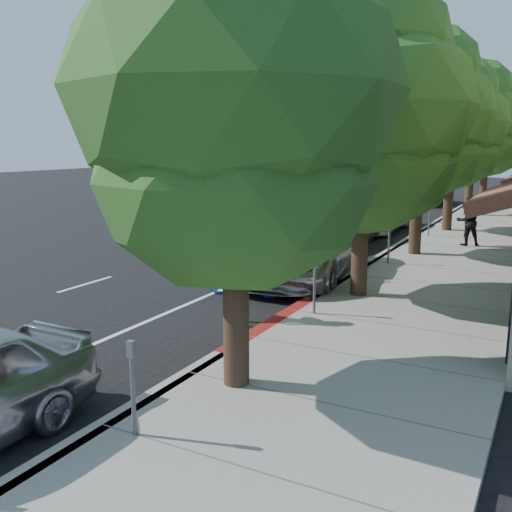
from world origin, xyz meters
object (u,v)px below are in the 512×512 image
Objects in this scene: dark_suv_far at (430,191)px; pedestrian at (468,221)px; street_tree_1 at (365,111)px; street_tree_2 at (422,116)px; street_tree_3 at (453,125)px; street_tree_4 at (474,119)px; street_tree_5 at (488,125)px; bicycle at (243,275)px; cyclist at (242,283)px; dark_sedan at (338,226)px; silver_suv at (301,249)px; white_pickup at (379,213)px; street_tree_0 at (235,99)px.

dark_suv_far is 15.82m from pedestrian.
street_tree_2 is at bearing 90.00° from street_tree_1.
street_tree_4 reaches higher than street_tree_3.
street_tree_5 is at bearing 90.00° from street_tree_4.
street_tree_3 is 5.16m from pedestrian.
street_tree_4 is at bearing 90.00° from street_tree_1.
bicycle is at bearing -159.68° from street_tree_1.
street_tree_5 reaches higher than pedestrian.
street_tree_1 is 12.00m from street_tree_3.
cyclist is 2.30m from bicycle.
street_tree_3 is 1.52× the size of dark_suv_far.
street_tree_5 is 27.32m from cyclist.
dark_sedan is 0.91× the size of dark_suv_far.
silver_suv is 1.18× the size of white_pickup.
white_pickup is 2.90× the size of pedestrian.
street_tree_0 is 14.92m from pedestrian.
cyclist reaches higher than white_pickup.
street_tree_1 reaches higher than pedestrian.
bicycle is at bearing 15.77° from cyclist.
cyclist is 1.04× the size of pedestrian.
pedestrian is at bearing -69.43° from street_tree_3.
pedestrian is (1.33, -9.53, -3.97)m from street_tree_4.
dark_sedan is 0.87× the size of white_pickup.
dark_suv_far is (-3.10, 17.66, -3.84)m from street_tree_2.
street_tree_4 is 0.99× the size of street_tree_5.
cyclist is 11.82m from pedestrian.
pedestrian reaches higher than dark_suv_far.
cyclist is (-1.60, -2.99, -3.63)m from street_tree_1.
street_tree_2 reaches higher than bicycle.
street_tree_5 is (0.00, 6.00, -0.14)m from street_tree_4.
street_tree_5 is at bearing 90.00° from street_tree_2.
dark_suv_far is at bearing 104.89° from street_tree_3.
street_tree_4 reaches higher than dark_sedan.
cyclist is 0.41× the size of dark_sedan.
white_pickup is (0.26, 4.58, 0.01)m from dark_sedan.
street_tree_5 is 5.10m from dark_suv_far.
bicycle is 2.57m from silver_suv.
cyclist is at bearing -100.10° from street_tree_2.
bicycle is (-2.70, -25.00, -4.33)m from street_tree_5.
cyclist is at bearing -96.09° from street_tree_3.
street_tree_0 is 4.16× the size of pedestrian.
street_tree_2 reaches higher than dark_suv_far.
street_tree_3 is 6.02m from street_tree_4.
dark_sedan is at bearing 113.99° from street_tree_1.
street_tree_1 is 6.00m from street_tree_2.
street_tree_3 reaches higher than cyclist.
street_tree_2 is (-0.00, 6.00, 0.13)m from street_tree_1.
dark_suv_far is 2.77× the size of pedestrian.
street_tree_4 is at bearing -17.56° from cyclist.
street_tree_2 is 1.03× the size of street_tree_3.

